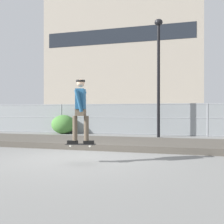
% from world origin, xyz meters
% --- Properties ---
extents(ground_plane, '(120.00, 120.00, 0.00)m').
position_xyz_m(ground_plane, '(0.00, 0.00, 0.00)').
color(ground_plane, slate).
extents(gravel_berm, '(13.32, 3.02, 0.22)m').
position_xyz_m(gravel_berm, '(0.00, 3.10, 0.11)').
color(gravel_berm, '#4C473F').
rests_on(gravel_berm, ground_plane).
extents(skateboard, '(0.82, 0.34, 0.07)m').
position_xyz_m(skateboard, '(0.32, -0.49, 0.51)').
color(skateboard, black).
extents(skater, '(0.73, 0.61, 1.73)m').
position_xyz_m(skater, '(0.32, -0.49, 1.50)').
color(skater, black).
rests_on(skater, skateboard).
extents(chain_fence, '(26.57, 0.06, 1.85)m').
position_xyz_m(chain_fence, '(-0.00, 7.98, 0.93)').
color(chain_fence, gray).
rests_on(chain_fence, ground_plane).
extents(street_lamp, '(0.44, 0.44, 6.37)m').
position_xyz_m(street_lamp, '(1.83, 6.94, 4.00)').
color(street_lamp, black).
rests_on(street_lamp, ground_plane).
extents(parked_car_near, '(4.53, 2.21, 1.66)m').
position_xyz_m(parked_car_near, '(-5.08, 11.05, 0.84)').
color(parked_car_near, silver).
rests_on(parked_car_near, ground_plane).
extents(parked_car_mid, '(4.52, 2.18, 1.66)m').
position_xyz_m(parked_car_mid, '(1.66, 10.76, 0.84)').
color(parked_car_mid, '#B7BABF').
rests_on(parked_car_mid, ground_plane).
extents(library_building, '(27.17, 12.48, 22.50)m').
position_xyz_m(library_building, '(-6.94, 39.92, 11.25)').
color(library_building, '#9E9384').
rests_on(library_building, ground_plane).
extents(shrub_left, '(1.51, 1.24, 1.17)m').
position_xyz_m(shrub_left, '(-4.08, 7.56, 0.58)').
color(shrub_left, '#477F38').
rests_on(shrub_left, ground_plane).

